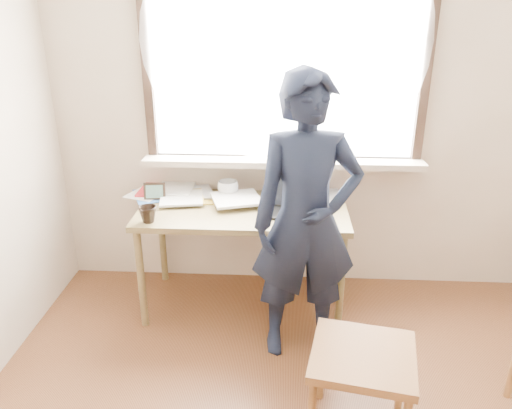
# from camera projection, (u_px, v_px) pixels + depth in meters

# --- Properties ---
(room_shell) EXTENTS (3.52, 4.02, 2.61)m
(room_shell) POSITION_uv_depth(u_px,v_px,m) (345.00, 106.00, 1.46)
(room_shell) COLOR beige
(room_shell) RESTS_ON ground
(desk) EXTENTS (1.31, 0.66, 0.70)m
(desk) POSITION_uv_depth(u_px,v_px,m) (243.00, 219.00, 3.18)
(desk) COLOR brown
(desk) RESTS_ON ground
(laptop) EXTENTS (0.34, 0.29, 0.21)m
(laptop) POSITION_uv_depth(u_px,v_px,m) (287.00, 204.00, 3.09)
(laptop) COLOR black
(laptop) RESTS_ON desk
(mug_white) EXTENTS (0.19, 0.19, 0.11)m
(mug_white) POSITION_uv_depth(u_px,v_px,m) (228.00, 189.00, 3.32)
(mug_white) COLOR white
(mug_white) RESTS_ON desk
(mug_dark) EXTENTS (0.14, 0.14, 0.10)m
(mug_dark) POSITION_uv_depth(u_px,v_px,m) (148.00, 214.00, 2.94)
(mug_dark) COLOR black
(mug_dark) RESTS_ON desk
(mouse) EXTENTS (0.08, 0.06, 0.03)m
(mouse) POSITION_uv_depth(u_px,v_px,m) (326.00, 214.00, 3.03)
(mouse) COLOR black
(mouse) RESTS_ON desk
(desk_clutter) EXTENTS (0.76, 0.45, 0.05)m
(desk_clutter) POSITION_uv_depth(u_px,v_px,m) (213.00, 195.00, 3.29)
(desk_clutter) COLOR gold
(desk_clutter) RESTS_ON desk
(book_a) EXTENTS (0.26, 0.31, 0.02)m
(book_a) POSITION_uv_depth(u_px,v_px,m) (184.00, 195.00, 3.34)
(book_a) COLOR white
(book_a) RESTS_ON desk
(book_b) EXTENTS (0.18, 0.25, 0.02)m
(book_b) POSITION_uv_depth(u_px,v_px,m) (312.00, 196.00, 3.33)
(book_b) COLOR white
(book_b) RESTS_ON desk
(picture_frame) EXTENTS (0.14, 0.03, 0.11)m
(picture_frame) POSITION_uv_depth(u_px,v_px,m) (155.00, 192.00, 3.26)
(picture_frame) COLOR black
(picture_frame) RESTS_ON desk
(work_chair) EXTENTS (0.53, 0.51, 0.47)m
(work_chair) POSITION_uv_depth(u_px,v_px,m) (362.00, 366.00, 2.25)
(work_chair) COLOR brown
(work_chair) RESTS_ON ground
(person) EXTENTS (0.64, 0.47, 1.63)m
(person) POSITION_uv_depth(u_px,v_px,m) (306.00, 221.00, 2.70)
(person) COLOR black
(person) RESTS_ON ground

